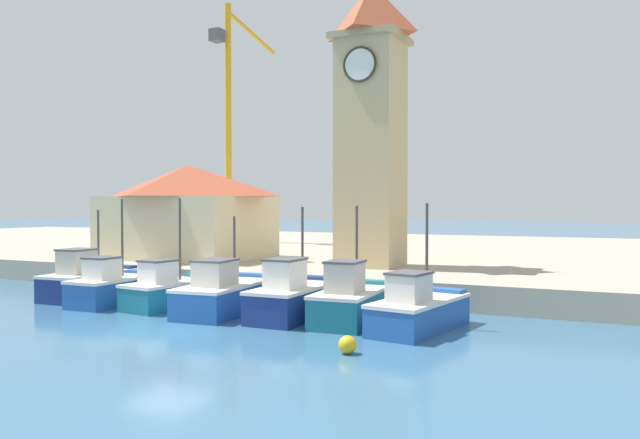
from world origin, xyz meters
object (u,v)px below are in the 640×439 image
Objects in this scene: fishing_boat_mid_right at (351,301)px; mooring_buoy at (347,345)px; fishing_boat_far_left at (89,281)px; warehouse_left at (188,210)px; clock_tower at (371,117)px; port_crane_near at (229,150)px; fishing_boat_left_inner at (170,290)px; fishing_boat_center at (294,297)px; fishing_boat_mid_left at (226,294)px; fishing_boat_right_inner at (419,310)px; fishing_boat_left_outer at (114,287)px.

fishing_boat_mid_right is 4.69m from mooring_buoy.
fishing_boat_far_left is 9.45m from warehouse_left.
clock_tower is 23.48m from port_crane_near.
port_crane_near is (-8.05, 23.31, 8.08)m from fishing_boat_far_left.
fishing_boat_left_inner is 0.93× the size of fishing_boat_center.
fishing_boat_left_inner is 5.66m from fishing_boat_center.
fishing_boat_left_inner is at bearing -179.25° from fishing_boat_mid_right.
clock_tower reaches higher than fishing_boat_mid_left.
fishing_boat_mid_right is (2.26, 0.01, -0.00)m from fishing_boat_center.
fishing_boat_mid_left is at bearing -4.28° from fishing_boat_far_left.
fishing_boat_left_inner is 0.22× the size of port_crane_near.
fishing_boat_right_inner is at bearing -7.38° from fishing_boat_mid_right.
fishing_boat_center is at bearing 3.18° from fishing_boat_left_outer.
clock_tower reaches higher than fishing_boat_left_inner.
clock_tower is at bearing 119.31° from fishing_boat_right_inner.
fishing_boat_left_outer reaches higher than fishing_boat_mid_left.
warehouse_left is (-3.54, 9.68, 3.15)m from fishing_boat_left_outer.
port_crane_near is at bearing 128.90° from mooring_buoy.
fishing_boat_center is 0.24× the size of port_crane_near.
port_crane_near is (-15.76, 23.88, 8.11)m from fishing_boat_mid_left.
fishing_boat_right_inner is (15.42, -0.70, -0.08)m from fishing_boat_far_left.
fishing_boat_mid_right is 17.15m from warehouse_left.
port_crane_near is at bearing 123.43° from fishing_boat_mid_left.
mooring_buoy is at bearing -102.11° from fishing_boat_right_inner.
fishing_boat_far_left is 25.95m from port_crane_near.
mooring_buoy is at bearing -31.14° from fishing_boat_mid_left.
fishing_boat_far_left is 0.98× the size of fishing_boat_center.
clock_tower is at bearing -1.32° from warehouse_left.
fishing_boat_left_inner reaches higher than fishing_boat_mid_left.
fishing_boat_right_inner reaches higher than fishing_boat_mid_right.
clock_tower reaches higher than fishing_boat_mid_right.
fishing_boat_center is (8.34, 0.46, 0.05)m from fishing_boat_left_outer.
warehouse_left is at bearing 110.09° from fishing_boat_left_outer.
fishing_boat_right_inner is at bearing -3.76° from fishing_boat_center.
fishing_boat_far_left is 4.98m from fishing_boat_left_inner.
fishing_boat_center is at bearing -179.64° from fishing_boat_mid_right.
fishing_boat_far_left reaches higher than mooring_buoy.
fishing_boat_center is at bearing 3.73° from fishing_boat_mid_left.
fishing_boat_right_inner is at bearing -1.24° from fishing_boat_left_inner.
warehouse_left is at bearing -64.87° from port_crane_near.
fishing_boat_mid_left is at bearing -56.57° from port_crane_near.
fishing_boat_center is at bearing 132.38° from mooring_buoy.
fishing_boat_left_outer is 1.00× the size of fishing_boat_left_inner.
fishing_boat_right_inner is 0.30× the size of clock_tower.
fishing_boat_left_inner is at bearing -61.33° from port_crane_near.
fishing_boat_center is 11.88m from clock_tower.
warehouse_left is 16.74m from port_crane_near.
mooring_buoy is at bearing -17.46° from fishing_boat_left_outer.
fishing_boat_center is 15.35m from warehouse_left.
fishing_boat_left_outer is at bearing -177.11° from fishing_boat_mid_left.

